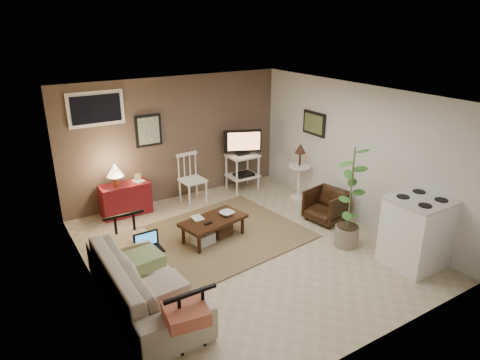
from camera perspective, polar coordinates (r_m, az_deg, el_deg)
floor at (r=6.83m, az=0.69°, el=-9.12°), size 5.00×5.00×0.00m
art_back at (r=8.14m, az=-12.10°, el=6.48°), size 0.50×0.03×0.60m
art_right at (r=8.32m, az=9.86°, el=7.43°), size 0.03×0.60×0.45m
window at (r=7.79m, az=-18.65°, el=8.98°), size 0.96×0.03×0.60m
rug at (r=7.16m, az=-2.97°, el=-7.49°), size 2.93×2.46×0.03m
coffee_table at (r=6.98m, az=-3.60°, el=-6.36°), size 1.14×0.75×0.40m
sofa at (r=5.59m, az=-12.77°, el=-11.82°), size 0.66×2.26×0.88m
sofa_pillows at (r=5.34m, az=-11.33°, el=-12.10°), size 0.43×2.15×0.15m
sofa_end_rails at (r=5.66m, az=-11.46°, el=-12.02°), size 0.61×2.25×0.76m
laptop at (r=5.90m, az=-12.18°, el=-8.44°), size 0.35×0.25×0.24m
red_console at (r=8.08m, az=-15.12°, el=-2.13°), size 0.89×0.39×1.02m
spindle_chair at (r=8.34m, az=-6.39°, el=-0.02°), size 0.47×0.47×0.97m
tv_stand at (r=8.82m, az=0.36°, el=2.85°), size 0.73×0.50×1.29m
side_table at (r=8.46m, az=7.95°, el=2.01°), size 0.43×0.43×1.14m
armchair at (r=7.73m, az=11.40°, el=-3.18°), size 0.68×0.71×0.63m
potted_plant at (r=6.74m, az=14.53°, el=-1.88°), size 0.41×0.41×1.66m
stove at (r=6.71m, az=22.48°, el=-6.36°), size 0.80×0.75×1.05m
bowl at (r=6.99m, az=-1.76°, el=-3.82°), size 0.24×0.08×0.23m
book_table at (r=6.87m, az=-6.36°, el=-4.41°), size 0.17×0.03×0.23m
book_console at (r=7.98m, az=-13.92°, el=0.38°), size 0.16×0.07×0.22m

